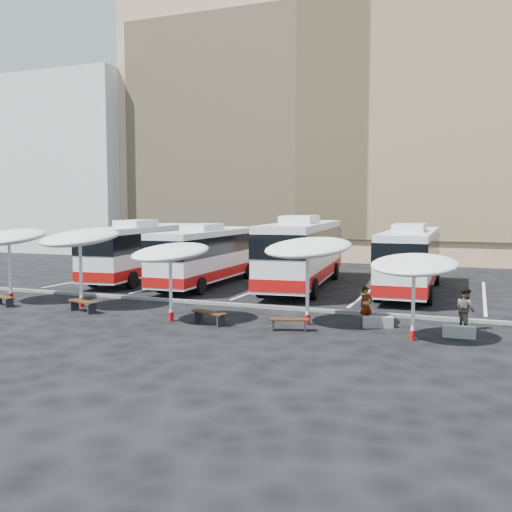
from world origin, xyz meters
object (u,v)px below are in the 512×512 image
(bus_2, at_px, (303,250))
(sunshade_0, at_px, (9,238))
(sunshade_4, at_px, (414,265))
(wood_bench_2, at_px, (209,315))
(bus_3, at_px, (411,257))
(passenger_0, at_px, (366,306))
(passenger_1, at_px, (466,309))
(conc_bench_0, at_px, (378,322))
(sunshade_2, at_px, (170,253))
(sunshade_1, at_px, (80,238))
(conc_bench_1, at_px, (459,332))
(wood_bench_3, at_px, (289,322))
(sunshade_3, at_px, (308,248))
(bus_0, at_px, (144,249))
(bus_1, at_px, (209,253))
(wood_bench_1, at_px, (83,303))
(wood_bench_0, at_px, (4,299))

(bus_2, xyz_separation_m, sunshade_0, (-12.15, -10.25, 1.04))
(sunshade_4, relative_size, wood_bench_2, 1.99)
(bus_3, xyz_separation_m, sunshade_4, (1.36, -11.69, 0.74))
(passenger_0, height_order, passenger_1, passenger_1)
(sunshade_4, distance_m, conc_bench_0, 3.35)
(sunshade_2, height_order, conc_bench_0, sunshade_2)
(passenger_1, bearing_deg, sunshade_4, 107.66)
(sunshade_1, distance_m, sunshade_2, 5.81)
(sunshade_1, xyz_separation_m, conc_bench_1, (16.85, -0.24, -3.04))
(sunshade_2, height_order, wood_bench_3, sunshade_2)
(conc_bench_1, bearing_deg, sunshade_3, 178.01)
(bus_0, distance_m, conc_bench_1, 22.13)
(sunshade_0, distance_m, passenger_0, 17.80)
(passenger_0, bearing_deg, bus_1, 101.85)
(sunshade_2, relative_size, passenger_0, 2.60)
(wood_bench_2, distance_m, wood_bench_3, 3.38)
(sunshade_1, bearing_deg, bus_3, 36.75)
(wood_bench_2, xyz_separation_m, passenger_1, (9.67, 2.63, 0.42))
(bus_1, distance_m, conc_bench_0, 14.61)
(bus_0, xyz_separation_m, bus_2, (10.59, 0.40, 0.17))
(passenger_0, relative_size, passenger_1, 0.96)
(sunshade_2, relative_size, wood_bench_1, 2.33)
(bus_0, height_order, conc_bench_0, bus_0)
(bus_3, height_order, sunshade_4, bus_3)
(sunshade_2, height_order, sunshade_3, sunshade_3)
(sunshade_3, relative_size, wood_bench_1, 2.60)
(wood_bench_1, relative_size, wood_bench_2, 1.01)
(bus_0, relative_size, bus_3, 1.03)
(bus_3, distance_m, wood_bench_1, 17.44)
(bus_3, bearing_deg, sunshade_3, -106.53)
(sunshade_3, height_order, conc_bench_0, sunshade_3)
(sunshade_0, xyz_separation_m, wood_bench_2, (11.69, -1.38, -2.81))
(wood_bench_0, distance_m, passenger_0, 17.07)
(bus_0, bearing_deg, bus_3, -3.21)
(sunshade_0, relative_size, wood_bench_3, 2.53)
(bus_3, distance_m, sunshade_4, 11.79)
(bus_3, relative_size, sunshade_3, 2.69)
(bus_0, relative_size, conc_bench_0, 10.82)
(conc_bench_1, bearing_deg, bus_0, 152.74)
(wood_bench_0, height_order, wood_bench_3, wood_bench_3)
(bus_1, bearing_deg, sunshade_1, -105.23)
(bus_0, bearing_deg, wood_bench_3, -44.90)
(conc_bench_1, distance_m, passenger_0, 3.71)
(bus_0, xyz_separation_m, passenger_1, (19.80, -8.60, -1.17))
(wood_bench_3, xyz_separation_m, passenger_0, (2.55, 2.09, 0.42))
(bus_0, distance_m, bus_2, 10.60)
(sunshade_0, bearing_deg, sunshade_4, -3.72)
(sunshade_0, height_order, sunshade_3, sunshade_0)
(bus_1, bearing_deg, wood_bench_1, -98.83)
(bus_1, height_order, sunshade_3, bus_1)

